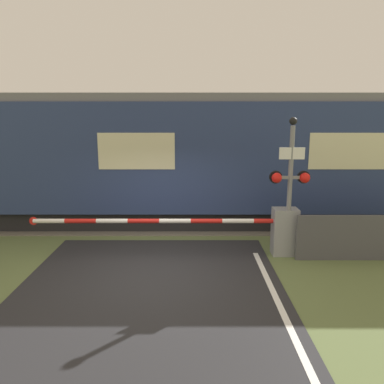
{
  "coord_description": "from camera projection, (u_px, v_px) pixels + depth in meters",
  "views": [
    {
      "loc": [
        0.83,
        -7.81,
        3.36
      ],
      "look_at": [
        0.8,
        1.59,
        1.45
      ],
      "focal_mm": 35.0,
      "sensor_mm": 36.0,
      "label": 1
    }
  ],
  "objects": [
    {
      "name": "signal_post",
      "position": [
        292.0,
        180.0,
        8.74
      ],
      "size": [
        0.96,
        0.26,
        3.34
      ],
      "color": "gray",
      "rests_on": "ground_plane"
    },
    {
      "name": "ground_plane",
      "position": [
        156.0,
        270.0,
        8.33
      ],
      "size": [
        80.0,
        80.0,
        0.0
      ],
      "primitive_type": "plane",
      "color": "#5B6B3D"
    },
    {
      "name": "crossing_barrier",
      "position": [
        261.0,
        229.0,
        9.16
      ],
      "size": [
        6.55,
        0.44,
        1.16
      ],
      "color": "gray",
      "rests_on": "ground_plane"
    },
    {
      "name": "train",
      "position": [
        145.0,
        159.0,
        11.84
      ],
      "size": [
        21.23,
        2.91,
        3.99
      ],
      "color": "black",
      "rests_on": "ground_plane"
    },
    {
      "name": "track_bed",
      "position": [
        168.0,
        220.0,
        12.24
      ],
      "size": [
        36.0,
        3.2,
        0.13
      ],
      "color": "#666056",
      "rests_on": "ground_plane"
    }
  ]
}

